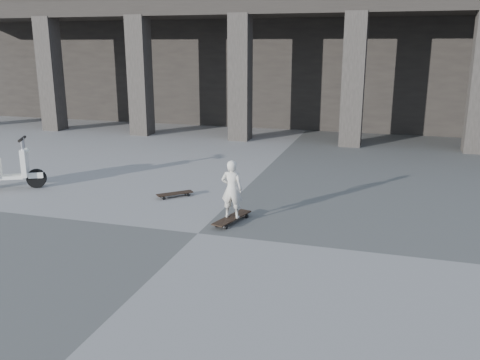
# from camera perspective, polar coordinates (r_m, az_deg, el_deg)

# --- Properties ---
(ground) EXTENTS (90.00, 90.00, 0.00)m
(ground) POSITION_cam_1_polar(r_m,az_deg,el_deg) (8.55, -4.76, -6.00)
(ground) COLOR #4C4C49
(ground) RESTS_ON ground
(colonnade) EXTENTS (28.00, 8.82, 6.00)m
(colonnade) POSITION_cam_1_polar(r_m,az_deg,el_deg) (21.39, 8.96, 14.75)
(colonnade) COLOR black
(colonnade) RESTS_ON ground
(longboard) EXTENTS (0.48, 1.00, 0.10)m
(longboard) POSITION_cam_1_polar(r_m,az_deg,el_deg) (9.01, -0.91, -4.31)
(longboard) COLOR black
(longboard) RESTS_ON ground
(skateboard_spare) EXTENTS (0.68, 0.65, 0.09)m
(skateboard_spare) POSITION_cam_1_polar(r_m,az_deg,el_deg) (10.56, -7.33, -1.56)
(skateboard_spare) COLOR black
(skateboard_spare) RESTS_ON ground
(child) EXTENTS (0.38, 0.26, 1.03)m
(child) POSITION_cam_1_polar(r_m,az_deg,el_deg) (8.84, -0.92, -1.03)
(child) COLOR beige
(child) RESTS_ON longboard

